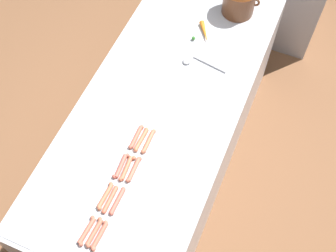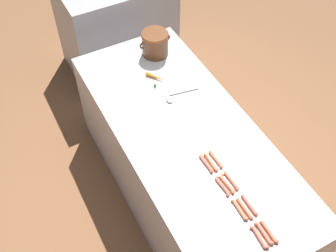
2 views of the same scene
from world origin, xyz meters
TOP-DOWN VIEW (x-y plane):
  - ground_plane at (0.00, 0.00)m, footprint 20.00×20.00m
  - griddle_counter at (0.00, 0.00)m, footprint 0.87×2.10m
  - hot_dog_0 at (-0.03, -0.85)m, footprint 0.03×0.16m
  - hot_dog_1 at (-0.03, -0.66)m, footprint 0.03×0.16m
  - hot_dog_2 at (-0.03, -0.48)m, footprint 0.03×0.16m
  - hot_dog_3 at (-0.03, -0.30)m, footprint 0.03×0.16m
  - hot_dog_4 at (0.01, -0.84)m, footprint 0.03×0.16m
  - hot_dog_5 at (0.00, -0.67)m, footprint 0.02×0.16m
  - hot_dog_6 at (0.00, -0.48)m, footprint 0.03×0.16m
  - hot_dog_7 at (-0.00, -0.30)m, footprint 0.03×0.16m
  - hot_dog_8 at (0.04, -0.85)m, footprint 0.03×0.16m
  - hot_dog_9 at (0.04, -0.66)m, footprint 0.02×0.16m
  - hot_dog_10 at (0.04, -0.47)m, footprint 0.03×0.16m
  - hot_dog_11 at (0.04, -0.30)m, footprint 0.03×0.16m
  - serving_spoon at (0.07, 0.30)m, footprint 0.27×0.09m
  - carrot at (0.04, 0.53)m, footprint 0.12×0.16m

SIDE VIEW (x-z plane):
  - ground_plane at x=0.00m, z-range 0.00..0.00m
  - griddle_counter at x=0.00m, z-range 0.00..0.83m
  - serving_spoon at x=0.07m, z-range 0.83..0.84m
  - hot_dog_0 at x=-0.03m, z-range 0.83..0.85m
  - hot_dog_1 at x=-0.03m, z-range 0.83..0.85m
  - hot_dog_2 at x=-0.03m, z-range 0.83..0.85m
  - hot_dog_3 at x=-0.03m, z-range 0.83..0.85m
  - hot_dog_4 at x=0.01m, z-range 0.83..0.85m
  - hot_dog_5 at x=0.00m, z-range 0.83..0.85m
  - hot_dog_6 at x=0.00m, z-range 0.83..0.85m
  - hot_dog_7 at x=0.00m, z-range 0.83..0.85m
  - hot_dog_8 at x=0.04m, z-range 0.83..0.85m
  - hot_dog_9 at x=0.04m, z-range 0.83..0.85m
  - hot_dog_10 at x=0.04m, z-range 0.83..0.85m
  - hot_dog_11 at x=0.04m, z-range 0.83..0.85m
  - carrot at x=0.04m, z-range 0.83..0.86m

